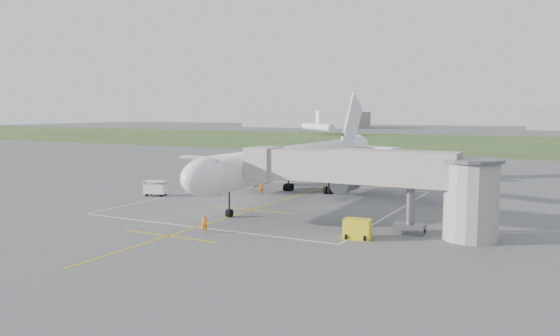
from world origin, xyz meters
The scene contains 11 objects.
ground centered at (0.00, 0.00, 0.00)m, with size 700.00×700.00×0.00m, color #504F52.
grass_strip centered at (0.00, 130.00, 0.01)m, with size 700.00×120.00×0.02m, color #364F22.
apron_markings centered at (0.00, -5.82, 0.01)m, with size 28.20×60.00×0.01m.
airliner centered at (0.00, 0.75, 4.39)m, with size 38.93×46.75×13.52m.
jet_bridge centered at (15.72, -13.50, 4.74)m, with size 23.40×5.00×7.20m.
gpu_unit centered at (14.60, -17.45, 0.82)m, with size 2.40×1.83×1.66m.
baggage_cart centered at (-15.70, -7.19, 0.97)m, with size 3.05×2.29×1.89m.
ramp_worker_nose centered at (1.99, -21.55, 0.79)m, with size 0.58×0.38×1.58m, color orange.
ramp_worker_wing centered at (-4.33, -0.18, 0.91)m, with size 0.89×0.69×1.83m, color orange.
distant_hangars centered at (-16.15, 265.19, 5.17)m, with size 345.00×49.00×12.00m.
distant_aircraft centered at (16.01, 167.42, 3.59)m, with size 191.90×37.54×8.85m.
Camera 1 is at (29.64, -60.05, 10.65)m, focal length 35.00 mm.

